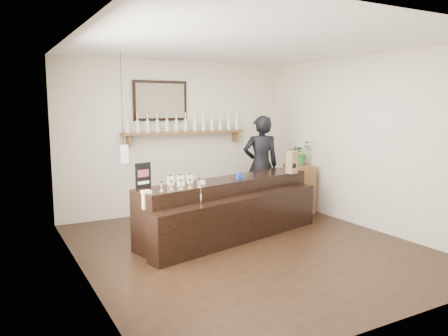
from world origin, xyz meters
TOP-DOWN VIEW (x-y plane):
  - ground at (0.00, 0.00)m, footprint 5.00×5.00m
  - room_shell at (0.00, 0.00)m, footprint 5.00×5.00m
  - back_wall_decor at (-0.14, 2.37)m, footprint 2.66×0.96m
  - counter at (0.06, 0.58)m, footprint 3.17×1.55m
  - promo_sign at (-1.31, 0.63)m, footprint 0.24×0.09m
  - paper_bag at (1.28, 0.69)m, footprint 0.20×0.17m
  - tape_dispenser at (0.24, 0.65)m, footprint 0.13×0.09m
  - side_cabinet at (2.00, 1.38)m, footprint 0.61×0.72m
  - potted_plant at (2.00, 1.38)m, footprint 0.49×0.45m
  - shopkeeper at (1.23, 1.55)m, footprint 0.86×0.70m

SIDE VIEW (x-z plane):
  - ground at x=0.00m, z-range 0.00..0.00m
  - counter at x=0.06m, z-range -0.10..0.92m
  - side_cabinet at x=2.00m, z-range 0.00..0.89m
  - tape_dispenser at x=0.24m, z-range 0.86..0.97m
  - shopkeeper at x=1.23m, z-range 0.00..2.05m
  - promo_sign at x=-1.31m, z-range 0.87..1.22m
  - paper_bag at x=1.28m, z-range 0.87..1.24m
  - potted_plant at x=2.00m, z-range 0.89..1.34m
  - room_shell at x=0.00m, z-range -0.80..4.20m
  - back_wall_decor at x=-0.14m, z-range 0.91..2.60m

